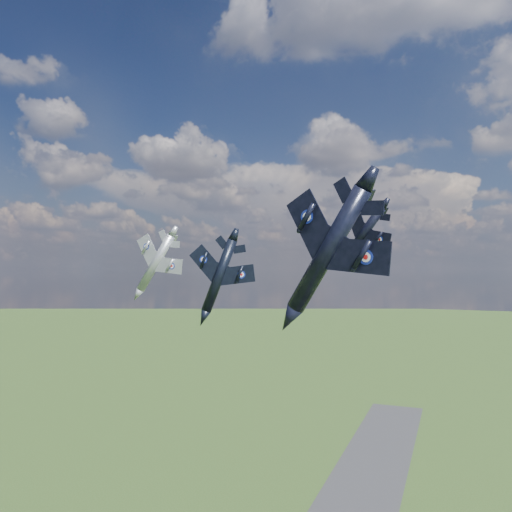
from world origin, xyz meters
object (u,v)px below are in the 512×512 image
at_px(jet_right_navy, 328,250).
at_px(jet_left_silver, 156,263).
at_px(jet_high_navy, 363,234).
at_px(jet_lead_navy, 219,275).

bearing_deg(jet_right_navy, jet_left_silver, 152.53).
xyz_separation_m(jet_high_navy, jet_left_silver, (-37.40, -5.74, -4.67)).
distance_m(jet_lead_navy, jet_right_navy, 34.35).
xyz_separation_m(jet_right_navy, jet_left_silver, (-42.08, 38.67, -0.36)).
xyz_separation_m(jet_lead_navy, jet_high_navy, (17.91, 18.66, 6.81)).
relative_size(jet_lead_navy, jet_right_navy, 0.96).
bearing_deg(jet_high_navy, jet_right_navy, -62.94).
xyz_separation_m(jet_lead_navy, jet_left_silver, (-19.48, 12.92, 2.13)).
distance_m(jet_lead_navy, jet_left_silver, 23.48).
height_order(jet_high_navy, jet_left_silver, jet_high_navy).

